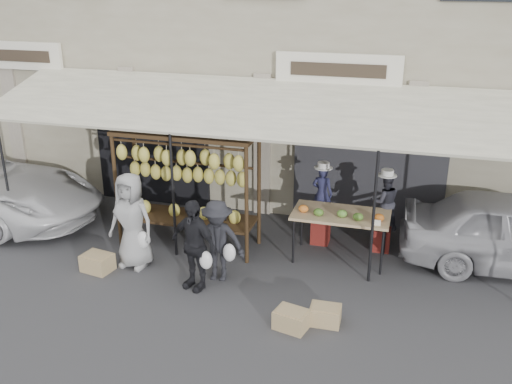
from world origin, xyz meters
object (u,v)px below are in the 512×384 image
at_px(produce_table, 341,216).
at_px(vendor_left, 322,194).
at_px(crate_near_a, 291,319).
at_px(banana_rack, 186,167).
at_px(customer_left, 132,221).
at_px(crate_near_b, 325,315).
at_px(crate_far, 97,263).
at_px(vendor_right, 385,202).
at_px(customer_mid, 194,245).
at_px(customer_right, 217,241).

xyz_separation_m(produce_table, vendor_left, (-0.44, 0.61, 0.14)).
relative_size(vendor_left, crate_near_a, 2.28).
xyz_separation_m(banana_rack, customer_left, (-0.64, -0.98, -0.71)).
xyz_separation_m(crate_near_b, crate_far, (-4.08, 0.50, 0.02)).
height_order(produce_table, vendor_right, vendor_right).
bearing_deg(crate_far, vendor_left, 31.42).
relative_size(crate_near_a, crate_far, 0.94).
relative_size(customer_left, crate_near_a, 3.64).
xyz_separation_m(produce_table, customer_left, (-3.45, -1.19, -0.01)).
xyz_separation_m(customer_left, customer_mid, (1.31, -0.41, -0.09)).
bearing_deg(produce_table, vendor_right, 40.69).
relative_size(produce_table, vendor_right, 1.57).
bearing_deg(crate_near_b, customer_right, 157.74).
distance_m(vendor_left, customer_left, 3.51).
bearing_deg(vendor_left, crate_near_b, 108.70).
relative_size(vendor_right, crate_near_a, 2.29).
distance_m(banana_rack, crate_far, 2.27).
bearing_deg(customer_mid, customer_left, -177.58).
distance_m(produce_table, crate_near_a, 2.44).
bearing_deg(vendor_right, customer_left, 5.29).
bearing_deg(crate_near_a, produce_table, 81.21).
bearing_deg(produce_table, vendor_left, 125.68).
bearing_deg(customer_right, produce_table, 29.71).
height_order(banana_rack, crate_near_a, banana_rack).
bearing_deg(banana_rack, produce_table, 4.37).
xyz_separation_m(banana_rack, customer_right, (0.95, -1.03, -0.86)).
bearing_deg(banana_rack, customer_mid, -64.01).
distance_m(vendor_left, customer_right, 2.36).
relative_size(customer_mid, crate_near_b, 3.44).
height_order(customer_mid, crate_near_b, customer_mid).
distance_m(vendor_right, crate_near_a, 3.21).
xyz_separation_m(customer_right, crate_near_b, (1.96, -0.80, -0.58)).
distance_m(customer_mid, crate_far, 1.94).
relative_size(customer_right, crate_near_b, 3.17).
bearing_deg(customer_left, produce_table, 25.44).
relative_size(banana_rack, crate_near_a, 5.50).
bearing_deg(vendor_right, crate_near_b, 58.87).
relative_size(customer_mid, customer_right, 1.09).
height_order(produce_table, crate_near_b, produce_table).
bearing_deg(crate_near_b, banana_rack, 147.86).
bearing_deg(produce_table, crate_far, -158.75).
xyz_separation_m(vendor_left, customer_mid, (-1.70, -2.21, -0.24)).
height_order(produce_table, customer_left, customer_left).
height_order(produce_table, customer_right, customer_right).
xyz_separation_m(customer_mid, customer_right, (0.28, 0.35, -0.06)).
bearing_deg(crate_near_a, vendor_left, 91.67).
relative_size(produce_table, customer_right, 1.19).
xyz_separation_m(produce_table, crate_far, (-3.98, -1.55, -0.72)).
distance_m(produce_table, vendor_left, 0.77).
bearing_deg(crate_near_a, banana_rack, 139.64).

